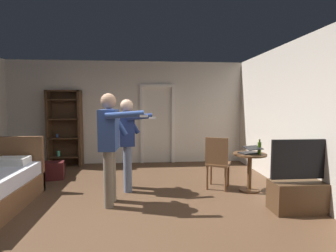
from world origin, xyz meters
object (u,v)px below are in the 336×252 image
(side_table, at_px, (250,166))
(laptop, at_px, (250,151))
(tv_flatscreen, at_px, (302,190))
(person_blue_shirt, at_px, (110,140))
(bottle_on_table, at_px, (259,148))
(person_striped_shirt, at_px, (128,138))
(bookshelf, at_px, (65,126))
(suitcase_dark, at_px, (53,171))
(wooden_chair, at_px, (217,161))

(side_table, distance_m, laptop, 0.29)
(tv_flatscreen, height_order, person_blue_shirt, person_blue_shirt)
(bottle_on_table, relative_size, person_blue_shirt, 0.15)
(side_table, xyz_separation_m, person_striped_shirt, (-2.23, 0.26, 0.51))
(bookshelf, bearing_deg, suitcase_dark, -85.95)
(tv_flatscreen, xyz_separation_m, side_table, (-0.43, 0.94, 0.15))
(tv_flatscreen, height_order, person_striped_shirt, person_striped_shirt)
(person_blue_shirt, height_order, suitcase_dark, person_blue_shirt)
(tv_flatscreen, distance_m, person_striped_shirt, 3.00)
(laptop, bearing_deg, person_striped_shirt, 172.21)
(tv_flatscreen, xyz_separation_m, wooden_chair, (-1.00, 1.08, 0.22))
(tv_flatscreen, bearing_deg, person_blue_shirt, 169.91)
(bookshelf, distance_m, tv_flatscreen, 5.51)
(person_blue_shirt, bearing_deg, bottle_on_table, 7.55)
(laptop, xyz_separation_m, person_blue_shirt, (-2.44, -0.38, 0.29))
(bottle_on_table, bearing_deg, wooden_chair, 162.45)
(tv_flatscreen, relative_size, person_blue_shirt, 0.62)
(bottle_on_table, bearing_deg, person_blue_shirt, -172.45)
(suitcase_dark, bearing_deg, wooden_chair, -26.57)
(side_table, xyz_separation_m, wooden_chair, (-0.56, 0.14, 0.08))
(bookshelf, xyz_separation_m, person_blue_shirt, (1.51, -2.73, 0.00))
(side_table, bearing_deg, wooden_chair, 165.80)
(laptop, height_order, person_striped_shirt, person_striped_shirt)
(person_striped_shirt, bearing_deg, wooden_chair, -4.08)
(bookshelf, height_order, tv_flatscreen, bookshelf)
(wooden_chair, bearing_deg, laptop, -18.58)
(laptop, xyz_separation_m, bottle_on_table, (0.16, -0.04, 0.06))
(tv_flatscreen, relative_size, person_striped_shirt, 0.64)
(bookshelf, bearing_deg, bottle_on_table, -30.09)
(bookshelf, relative_size, bottle_on_table, 7.18)
(bookshelf, distance_m, person_blue_shirt, 3.12)
(side_table, xyz_separation_m, laptop, (-0.02, -0.04, 0.28))
(side_table, distance_m, suitcase_dark, 4.04)
(person_blue_shirt, bearing_deg, laptop, 8.92)
(person_blue_shirt, xyz_separation_m, suitcase_dark, (-1.43, 1.50, -0.86))
(bookshelf, height_order, person_striped_shirt, bookshelf)
(bottle_on_table, relative_size, person_striped_shirt, 0.16)
(laptop, relative_size, suitcase_dark, 0.91)
(tv_flatscreen, distance_m, laptop, 1.09)
(bottle_on_table, xyz_separation_m, suitcase_dark, (-4.02, 1.15, -0.63))
(bottle_on_table, bearing_deg, laptop, 166.12)
(wooden_chair, xyz_separation_m, person_striped_shirt, (-1.67, 0.12, 0.44))
(bottle_on_table, bearing_deg, bookshelf, 149.91)
(side_table, relative_size, bottle_on_table, 2.58)
(bookshelf, bearing_deg, side_table, -30.11)
(person_blue_shirt, bearing_deg, person_striped_shirt, 71.78)
(tv_flatscreen, bearing_deg, person_striped_shirt, 155.75)
(bottle_on_table, xyz_separation_m, person_blue_shirt, (-2.60, -0.34, 0.23))
(tv_flatscreen, distance_m, person_blue_shirt, 3.02)
(laptop, bearing_deg, side_table, 67.54)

